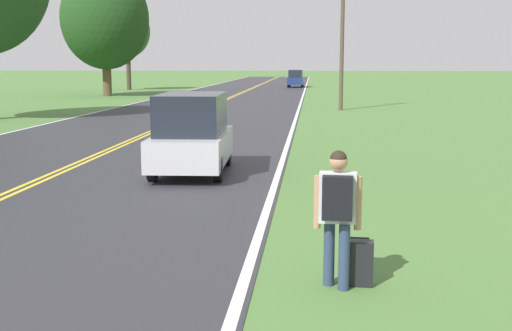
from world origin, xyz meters
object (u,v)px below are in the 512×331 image
object	(u,v)px
tree_mid_treeline	(105,19)
suitcase	(358,263)
car_dark_blue_suv_mid_near	(296,78)
car_silver_van_approaching	(192,133)
tree_left_verge	(127,31)
hitchhiker_person	(337,205)

from	to	relation	value
tree_mid_treeline	suitcase	bearing A→B (deg)	-68.27
car_dark_blue_suv_mid_near	car_silver_van_approaching	bearing A→B (deg)	0.42
tree_mid_treeline	car_dark_blue_suv_mid_near	distance (m)	26.12
tree_left_verge	car_dark_blue_suv_mid_near	size ratio (longest dim) A/B	2.19
tree_left_verge	car_silver_van_approaching	size ratio (longest dim) A/B	2.08
hitchhiker_person	suitcase	size ratio (longest dim) A/B	2.76
hitchhiker_person	suitcase	world-z (taller)	hitchhiker_person
tree_left_verge	tree_mid_treeline	world-z (taller)	tree_mid_treeline
suitcase	tree_left_verge	size ratio (longest dim) A/B	0.08
hitchhiker_person	tree_left_verge	distance (m)	61.19
suitcase	car_silver_van_approaching	distance (m)	9.23
hitchhiker_person	tree_mid_treeline	size ratio (longest dim) A/B	0.17
hitchhiker_person	tree_mid_treeline	distance (m)	49.79
car_silver_van_approaching	hitchhiker_person	bearing A→B (deg)	19.74
car_silver_van_approaching	car_dark_blue_suv_mid_near	world-z (taller)	car_silver_van_approaching
hitchhiker_person	car_silver_van_approaching	distance (m)	9.23
tree_left_verge	hitchhiker_person	bearing A→B (deg)	-71.34
suitcase	car_silver_van_approaching	bearing A→B (deg)	27.71
tree_mid_treeline	car_silver_van_approaching	size ratio (longest dim) A/B	2.58
hitchhiker_person	tree_mid_treeline	xyz separation A→B (m)	(-18.02, 46.10, 5.38)
car_silver_van_approaching	car_dark_blue_suv_mid_near	size ratio (longest dim) A/B	1.05
tree_mid_treeline	car_dark_blue_suv_mid_near	xyz separation A→B (m)	(15.64, 20.19, -5.47)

